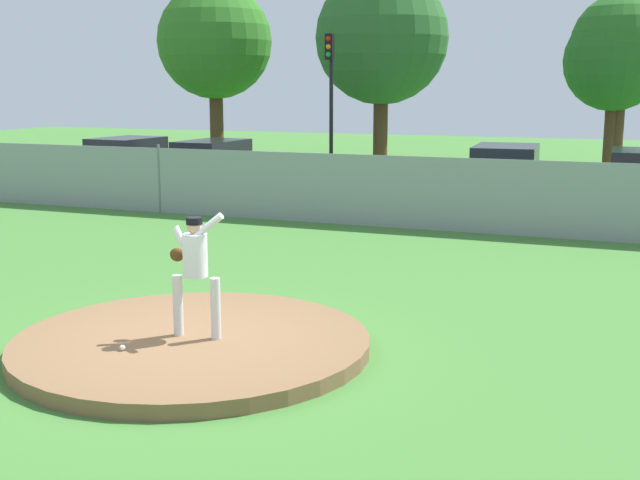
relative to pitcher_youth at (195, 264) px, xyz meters
The scene contains 15 objects.
ground_plane 6.10m from the pitcher_youth, 90.60° to the left, with size 80.00×80.00×0.00m, color #427A33.
asphalt_strip 14.53m from the pitcher_youth, 90.25° to the left, with size 44.00×7.00×0.01m, color #2B2B2D.
pitchers_mound 1.08m from the pitcher_youth, 163.66° to the right, with size 4.67×4.67×0.19m, color brown.
pitcher_youth is the anchor object (origin of this frame).
baseball 1.38m from the pitcher_youth, 124.11° to the right, with size 0.07×0.07×0.07m, color white.
chainlink_fence 9.99m from the pitcher_youth, 90.36° to the left, with size 33.98×0.07×1.85m.
parked_car_teal 14.80m from the pitcher_youth, 83.58° to the left, with size 2.14×4.77×1.73m.
parked_car_navy 16.59m from the pitcher_youth, 118.00° to the left, with size 1.96×4.73×1.64m.
parked_car_white 18.33m from the pitcher_youth, 127.09° to the left, with size 2.17×4.45×1.65m.
traffic_cone_orange 14.78m from the pitcher_youth, 109.25° to the left, with size 0.40×0.40×0.55m.
traffic_light_near 19.66m from the pitcher_youth, 105.56° to the left, with size 0.28×0.46×5.18m.
tree_broad_left 26.11m from the pitcher_youth, 117.80° to the left, with size 4.89×4.89×7.68m.
tree_tall_centre 23.75m from the pitcher_youth, 101.43° to the left, with size 5.28×5.28×7.89m.
tree_leaning_west 24.06m from the pitcher_youth, 80.14° to the left, with size 3.66×3.66×6.10m.
tree_broad_right 24.33m from the pitcher_youth, 79.65° to the left, with size 3.72×3.72×6.72m.
Camera 1 is at (5.33, -8.99, 3.44)m, focal length 46.12 mm.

